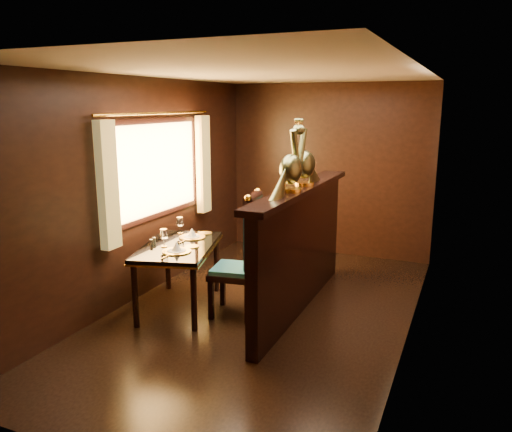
% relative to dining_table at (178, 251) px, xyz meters
% --- Properties ---
extents(ground, '(5.00, 5.00, 0.00)m').
position_rel_dining_table_xyz_m(ground, '(0.90, 0.20, -0.65)').
color(ground, black).
rests_on(ground, ground).
extents(room_shell, '(3.04, 5.04, 2.52)m').
position_rel_dining_table_xyz_m(room_shell, '(0.81, 0.22, 0.93)').
color(room_shell, black).
rests_on(room_shell, ground).
extents(partition, '(0.26, 2.70, 1.36)m').
position_rel_dining_table_xyz_m(partition, '(1.22, 0.50, 0.06)').
color(partition, black).
rests_on(partition, ground).
extents(dining_table, '(1.05, 1.38, 0.92)m').
position_rel_dining_table_xyz_m(dining_table, '(0.00, 0.00, 0.00)').
color(dining_table, black).
rests_on(dining_table, ground).
extents(chair_left, '(0.55, 0.57, 1.34)m').
position_rel_dining_table_xyz_m(chair_left, '(0.75, 0.11, 0.05)').
color(chair_left, black).
rests_on(chair_left, ground).
extents(chair_right, '(0.54, 0.56, 1.26)m').
position_rel_dining_table_xyz_m(chair_right, '(0.83, 1.09, 0.00)').
color(chair_right, black).
rests_on(chair_right, ground).
extents(peacock_left, '(0.22, 0.59, 0.70)m').
position_rel_dining_table_xyz_m(peacock_left, '(1.22, 0.15, 1.06)').
color(peacock_left, '#1B513C').
rests_on(peacock_left, partition).
extents(peacock_right, '(0.22, 0.59, 0.70)m').
position_rel_dining_table_xyz_m(peacock_right, '(1.22, 0.58, 1.06)').
color(peacock_right, '#1B513C').
rests_on(peacock_right, partition).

